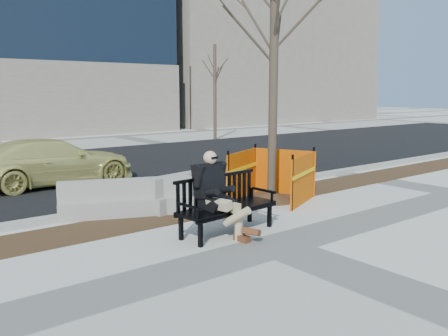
{
  "coord_description": "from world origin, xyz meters",
  "views": [
    {
      "loc": [
        -5.1,
        -5.17,
        2.43
      ],
      "look_at": [
        0.22,
        1.59,
        1.03
      ],
      "focal_mm": 37.81,
      "sensor_mm": 36.0,
      "label": 1
    }
  ],
  "objects_px": {
    "seated_man": "(215,235)",
    "sedan": "(54,185)",
    "jersey_barrier_left": "(127,215)",
    "tree_fence": "(271,200)",
    "jersey_barrier_right": "(197,204)",
    "bench": "(227,233)"
  },
  "relations": [
    {
      "from": "seated_man",
      "to": "sedan",
      "type": "bearing_deg",
      "value": 90.88
    },
    {
      "from": "seated_man",
      "to": "jersey_barrier_left",
      "type": "relative_size",
      "value": 0.56
    },
    {
      "from": "jersey_barrier_left",
      "to": "jersey_barrier_right",
      "type": "xyz_separation_m",
      "value": [
        1.64,
        -0.06,
        0.0
      ]
    },
    {
      "from": "jersey_barrier_left",
      "to": "tree_fence",
      "type": "bearing_deg",
      "value": 7.61
    },
    {
      "from": "tree_fence",
      "to": "seated_man",
      "type": "bearing_deg",
      "value": -153.26
    },
    {
      "from": "bench",
      "to": "sedan",
      "type": "distance_m",
      "value": 6.23
    },
    {
      "from": "jersey_barrier_left",
      "to": "jersey_barrier_right",
      "type": "height_order",
      "value": "same"
    },
    {
      "from": "seated_man",
      "to": "jersey_barrier_left",
      "type": "bearing_deg",
      "value": 99.95
    },
    {
      "from": "bench",
      "to": "jersey_barrier_right",
      "type": "xyz_separation_m",
      "value": [
        0.81,
        2.08,
        0.0
      ]
    },
    {
      "from": "tree_fence",
      "to": "jersey_barrier_left",
      "type": "relative_size",
      "value": 2.27
    },
    {
      "from": "jersey_barrier_left",
      "to": "sedan",
      "type": "bearing_deg",
      "value": 112.98
    },
    {
      "from": "jersey_barrier_left",
      "to": "jersey_barrier_right",
      "type": "bearing_deg",
      "value": 19.8
    },
    {
      "from": "jersey_barrier_right",
      "to": "bench",
      "type": "bearing_deg",
      "value": -122.05
    },
    {
      "from": "tree_fence",
      "to": "jersey_barrier_left",
      "type": "height_order",
      "value": "tree_fence"
    },
    {
      "from": "seated_man",
      "to": "jersey_barrier_left",
      "type": "height_order",
      "value": "seated_man"
    },
    {
      "from": "sedan",
      "to": "jersey_barrier_right",
      "type": "bearing_deg",
      "value": -157.86
    },
    {
      "from": "tree_fence",
      "to": "sedan",
      "type": "relative_size",
      "value": 1.39
    },
    {
      "from": "seated_man",
      "to": "jersey_barrier_right",
      "type": "xyz_separation_m",
      "value": [
        1.07,
        2.06,
        0.0
      ]
    },
    {
      "from": "seated_man",
      "to": "sedan",
      "type": "xyz_separation_m",
      "value": [
        -0.65,
        6.14,
        0.0
      ]
    },
    {
      "from": "bench",
      "to": "jersey_barrier_right",
      "type": "bearing_deg",
      "value": 63.55
    },
    {
      "from": "tree_fence",
      "to": "bench",
      "type": "bearing_deg",
      "value": -150.29
    },
    {
      "from": "seated_man",
      "to": "tree_fence",
      "type": "height_order",
      "value": "tree_fence"
    }
  ]
}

